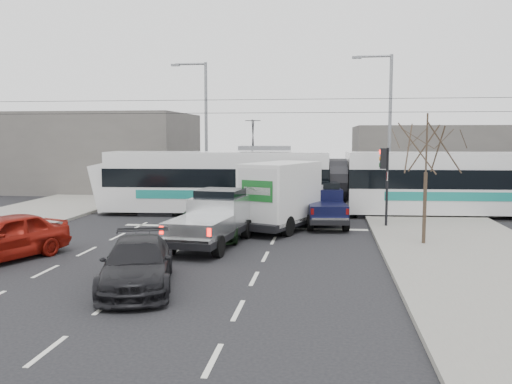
# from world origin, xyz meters

# --- Properties ---
(ground) EXTENTS (120.00, 120.00, 0.00)m
(ground) POSITION_xyz_m (0.00, 0.00, 0.00)
(ground) COLOR black
(ground) RESTS_ON ground
(sidewalk_right) EXTENTS (6.00, 60.00, 0.15)m
(sidewalk_right) POSITION_xyz_m (9.00, 0.00, 0.07)
(sidewalk_right) COLOR gray
(sidewalk_right) RESTS_ON ground
(rails) EXTENTS (60.00, 1.60, 0.03)m
(rails) POSITION_xyz_m (0.00, 10.00, 0.01)
(rails) COLOR #33302D
(rails) RESTS_ON ground
(building_left) EXTENTS (14.00, 10.00, 6.00)m
(building_left) POSITION_xyz_m (-14.00, 22.00, 3.00)
(building_left) COLOR #615C58
(building_left) RESTS_ON ground
(building_right) EXTENTS (12.00, 10.00, 5.00)m
(building_right) POSITION_xyz_m (12.00, 24.00, 2.50)
(building_right) COLOR #615C58
(building_right) RESTS_ON ground
(bare_tree) EXTENTS (2.40, 2.40, 5.00)m
(bare_tree) POSITION_xyz_m (7.60, 2.50, 3.79)
(bare_tree) COLOR #47382B
(bare_tree) RESTS_ON ground
(traffic_signal) EXTENTS (0.44, 0.44, 3.60)m
(traffic_signal) POSITION_xyz_m (6.47, 6.50, 2.74)
(traffic_signal) COLOR black
(traffic_signal) RESTS_ON ground
(street_lamp_near) EXTENTS (2.38, 0.25, 9.00)m
(street_lamp_near) POSITION_xyz_m (7.31, 14.00, 5.11)
(street_lamp_near) COLOR slate
(street_lamp_near) RESTS_ON ground
(street_lamp_far) EXTENTS (2.38, 0.25, 9.00)m
(street_lamp_far) POSITION_xyz_m (-4.19, 16.00, 5.11)
(street_lamp_far) COLOR slate
(street_lamp_far) RESTS_ON ground
(catenary) EXTENTS (60.00, 0.20, 7.00)m
(catenary) POSITION_xyz_m (0.00, 10.00, 3.88)
(catenary) COLOR black
(catenary) RESTS_ON ground
(tram) EXTENTS (25.05, 4.01, 5.09)m
(tram) POSITION_xyz_m (4.36, 10.40, 1.81)
(tram) COLOR silver
(tram) RESTS_ON ground
(silver_pickup) EXTENTS (2.72, 6.04, 2.12)m
(silver_pickup) POSITION_xyz_m (-0.56, 1.99, 1.05)
(silver_pickup) COLOR black
(silver_pickup) RESTS_ON ground
(box_truck) EXTENTS (4.38, 6.52, 3.09)m
(box_truck) POSITION_xyz_m (2.00, 5.87, 1.53)
(box_truck) COLOR black
(box_truck) RESTS_ON ground
(navy_pickup) EXTENTS (2.25, 4.92, 2.00)m
(navy_pickup) POSITION_xyz_m (3.74, 7.31, 0.99)
(navy_pickup) COLOR black
(navy_pickup) RESTS_ON ground
(green_car) EXTENTS (3.29, 4.99, 1.27)m
(green_car) POSITION_xyz_m (-1.02, 2.99, 0.64)
(green_car) COLOR black
(green_car) RESTS_ON ground
(red_car) EXTENTS (3.58, 5.17, 1.64)m
(red_car) POSITION_xyz_m (-7.22, -1.82, 0.82)
(red_car) COLOR maroon
(red_car) RESTS_ON ground
(dark_car) EXTENTS (3.09, 5.08, 1.38)m
(dark_car) POSITION_xyz_m (-1.46, -4.38, 0.69)
(dark_car) COLOR black
(dark_car) RESTS_ON ground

